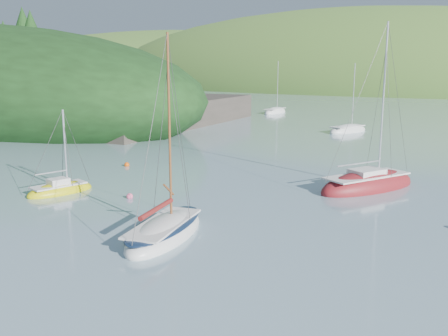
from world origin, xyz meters
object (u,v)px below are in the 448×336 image
Objects in this scene: sloop_red at (368,186)px; sailboat_yellow at (60,190)px; daysailer_white at (165,232)px; distant_sloop_a at (348,131)px; distant_sloop_c at (275,112)px.

sloop_red is 20.54m from sailboat_yellow.
daysailer_white reaches higher than distant_sloop_a.
sloop_red is at bearing 55.66° from daysailer_white.
distant_sloop_c reaches higher than distant_sloop_a.
distant_sloop_c is (-20.30, 16.72, 0.01)m from distant_sloop_a.
distant_sloop_a reaches higher than sailboat_yellow.
daysailer_white is 15.88m from sloop_red.
daysailer_white is at bearing -1.84° from sailboat_yellow.
distant_sloop_a is (3.35, 40.05, 0.00)m from sailboat_yellow.
daysailer_white is 65.47m from distant_sloop_c.
distant_sloop_a is 26.30m from distant_sloop_c.
sloop_red is (4.57, 15.21, -0.01)m from daysailer_white.
sloop_red is 1.29× the size of distant_sloop_a.
distant_sloop_c reaches higher than sailboat_yellow.
sailboat_yellow is 0.61× the size of distant_sloop_c.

